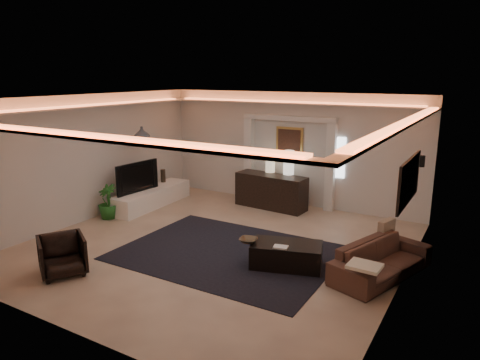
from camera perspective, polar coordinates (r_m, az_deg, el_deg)
The scene contains 33 objects.
floor at distance 8.90m, azimuth -3.09°, elevation -8.49°, with size 7.00×7.00×0.00m, color #C8AF90.
ceiling at distance 8.26m, azimuth -3.35°, elevation 10.50°, with size 7.00×7.00×0.00m, color white.
wall_back at distance 11.49m, azimuth 6.45°, elevation 4.02°, with size 7.00×7.00×0.00m, color silver.
wall_front at distance 5.98m, azimuth -22.11°, elevation -5.88°, with size 7.00×7.00×0.00m, color silver.
wall_left at distance 10.76m, azimuth -19.00°, elevation 2.72°, with size 7.00×7.00×0.00m, color silver.
wall_right at distance 7.21m, azimuth 20.73°, elevation -2.52°, with size 7.00×7.00×0.00m, color silver.
cove_soffit at distance 8.28m, azimuth -3.33°, elevation 8.57°, with size 7.00×7.00×0.04m, color silver.
daylight_slit at distance 11.02m, azimuth 12.83°, elevation 2.83°, with size 0.25×0.03×1.00m, color white.
area_rug at distance 8.54m, azimuth -1.57°, elevation -9.40°, with size 4.00×3.00×0.01m, color black.
pilaster_left at distance 11.97m, azimuth 1.17°, elevation 2.78°, with size 0.22×0.20×2.20m, color silver.
pilaster_right at distance 11.05m, azimuth 11.65°, elevation 1.60°, with size 0.22×0.20×2.20m, color silver.
alcove_header at distance 11.29m, azimuth 6.35°, elevation 7.96°, with size 2.52×0.20×0.12m, color silver.
painting_frame at distance 11.43m, azimuth 6.42°, elevation 4.99°, with size 0.74×0.04×0.74m, color tan.
painting_canvas at distance 11.41m, azimuth 6.37°, elevation 4.97°, with size 0.62×0.02×0.62m, color #4C2D1E.
art_panel_frame at distance 7.44m, azimuth 21.06°, elevation -0.08°, with size 0.04×1.64×0.74m, color black.
art_panel_gold at distance 7.44m, azimuth 20.87°, elevation -0.05°, with size 0.02×1.50×0.62m, color tan.
wall_sconce at distance 9.30m, azimuth 22.48°, elevation 2.26°, with size 0.12×0.12×0.22m, color black.
wall_niche at distance 11.63m, azimuth -13.68°, elevation 4.84°, with size 0.10×0.55×0.04m, color silver.
console at distance 11.24m, azimuth 4.04°, elevation -1.62°, with size 1.84×0.57×0.92m, color black.
lamp_left at distance 11.41m, azimuth 3.94°, elevation 2.17°, with size 0.24×0.24×0.54m, color #CCB692.
lamp_right at distance 11.19m, azimuth 6.33°, elevation 1.90°, with size 0.27×0.27×0.61m, color white.
media_ledge at distance 11.64m, azimuth -11.35°, elevation -2.22°, with size 0.63×2.52×0.47m, color white.
tv at distance 11.34m, azimuth -13.58°, elevation 0.39°, with size 0.17×1.31×0.75m, color black.
figurine at distance 12.19m, azimuth -9.94°, elevation 0.57°, with size 0.13×0.13×0.35m, color #3F3123.
ginger_jar at distance 11.23m, azimuth -12.58°, elevation 5.74°, with size 0.39×0.39×0.40m, color #464F59.
plant at distance 10.84m, azimuth -16.75°, elevation -2.70°, with size 0.46×0.46×0.82m, color #21601F.
sofa at distance 7.90m, azimuth 17.84°, elevation -9.81°, with size 0.79×2.01×0.59m, color #321A0F.
throw_blanket at distance 6.94m, azimuth 15.85°, elevation -10.67°, with size 0.48×0.39×0.05m, color silver.
throw_pillow at distance 8.52m, azimuth 18.41°, elevation -6.26°, with size 0.12×0.41×0.41m, color gray.
coffee_table at distance 7.95m, azimuth 6.04°, elevation -9.73°, with size 1.23×0.67×0.46m, color black.
bowl at distance 7.87m, azimuth 1.08°, elevation -7.98°, with size 0.32×0.32×0.08m, color #453422.
magazine at distance 7.67m, azimuth 5.29°, elevation -8.81°, with size 0.24×0.17×0.03m, color silver.
armchair at distance 8.16m, azimuth -22.02°, elevation -9.05°, with size 0.72×0.75×0.68m, color black.
Camera 1 is at (4.56, -6.87, 3.34)m, focal length 32.94 mm.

